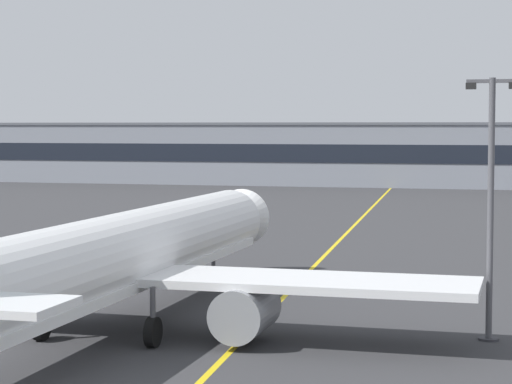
% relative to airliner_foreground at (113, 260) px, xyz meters
% --- Properties ---
extents(taxiway_centreline, '(12.38, 179.61, 0.01)m').
position_rel_airliner_foreground_xyz_m(taxiway_centreline, '(4.51, 19.75, -3.37)').
color(taxiway_centreline, yellow).
rests_on(taxiway_centreline, ground).
extents(airliner_foreground, '(32.04, 41.42, 11.65)m').
position_rel_airliner_foreground_xyz_m(airliner_foreground, '(0.00, 0.00, 0.00)').
color(airliner_foreground, white).
rests_on(airliner_foreground, ground).
extents(apron_lamp_post, '(2.24, 0.90, 11.41)m').
position_rel_airliner_foreground_xyz_m(apron_lamp_post, '(16.24, 3.24, 2.63)').
color(apron_lamp_post, '#515156').
rests_on(apron_lamp_post, ground).
extents(safety_cone_by_nose_gear, '(0.44, 0.44, 0.55)m').
position_rel_airliner_foreground_xyz_m(safety_cone_by_nose_gear, '(2.18, 16.51, -3.11)').
color(safety_cone_by_nose_gear, orange).
rests_on(safety_cone_by_nose_gear, ground).
extents(terminal_building, '(158.16, 12.40, 9.88)m').
position_rel_airliner_foreground_xyz_m(terminal_building, '(2.75, 115.75, 1.58)').
color(terminal_building, gray).
rests_on(terminal_building, ground).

